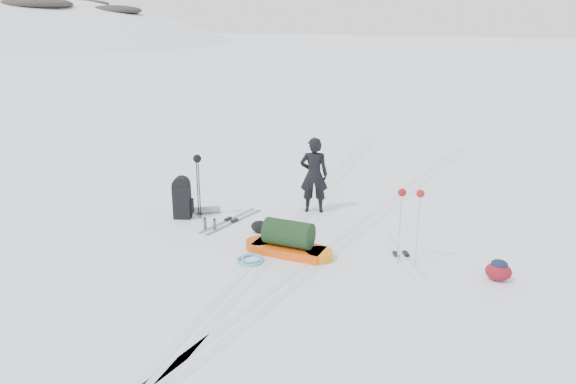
{
  "coord_description": "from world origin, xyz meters",
  "views": [
    {
      "loc": [
        4.01,
        -9.32,
        4.19
      ],
      "look_at": [
        0.12,
        0.01,
        0.95
      ],
      "focal_mm": 35.0,
      "sensor_mm": 36.0,
      "label": 1
    }
  ],
  "objects_px": {
    "skier": "(314,175)",
    "ski_poles_black": "(198,166)",
    "pulk_sled": "(288,241)",
    "expedition_rucksack": "(185,199)"
  },
  "relations": [
    {
      "from": "skier",
      "to": "pulk_sled",
      "type": "relative_size",
      "value": 0.98
    },
    {
      "from": "expedition_rucksack",
      "to": "ski_poles_black",
      "type": "bearing_deg",
      "value": -7.51
    },
    {
      "from": "expedition_rucksack",
      "to": "ski_poles_black",
      "type": "height_order",
      "value": "ski_poles_black"
    },
    {
      "from": "pulk_sled",
      "to": "expedition_rucksack",
      "type": "distance_m",
      "value": 2.92
    },
    {
      "from": "skier",
      "to": "pulk_sled",
      "type": "xyz_separation_m",
      "value": [
        0.37,
        -2.33,
        -0.59
      ]
    },
    {
      "from": "skier",
      "to": "ski_poles_black",
      "type": "bearing_deg",
      "value": 13.73
    },
    {
      "from": "pulk_sled",
      "to": "ski_poles_black",
      "type": "bearing_deg",
      "value": 159.28
    },
    {
      "from": "expedition_rucksack",
      "to": "pulk_sled",
      "type": "bearing_deg",
      "value": -38.46
    },
    {
      "from": "skier",
      "to": "expedition_rucksack",
      "type": "relative_size",
      "value": 1.82
    },
    {
      "from": "skier",
      "to": "pulk_sled",
      "type": "height_order",
      "value": "skier"
    }
  ]
}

